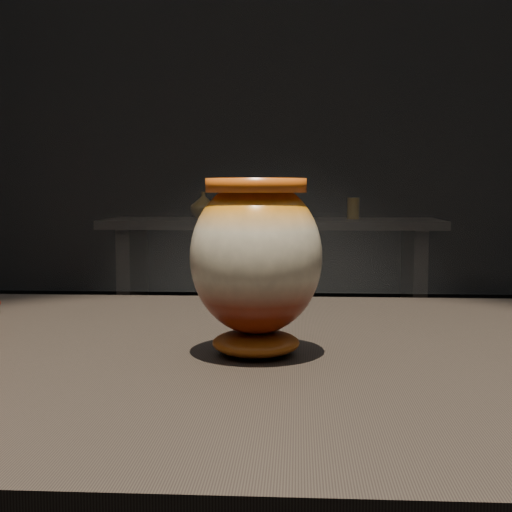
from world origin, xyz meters
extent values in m
cube|color=black|center=(0.00, 5.00, 1.60)|extent=(8.00, 3.20, 0.04)
cube|color=black|center=(0.00, 0.00, 0.88)|extent=(2.00, 0.80, 0.05)
ellipsoid|color=maroon|center=(-0.04, -0.03, 0.91)|extent=(0.13, 0.13, 0.03)
ellipsoid|color=beige|center=(-0.04, -0.03, 1.01)|extent=(0.19, 0.19, 0.17)
cylinder|color=orange|center=(-0.04, -0.03, 1.09)|extent=(0.14, 0.14, 0.02)
cube|color=black|center=(-0.15, 3.46, 0.88)|extent=(2.00, 0.60, 0.05)
cube|color=black|center=(-1.00, 3.46, 0.42)|extent=(0.08, 0.50, 0.85)
cube|color=black|center=(0.70, 3.46, 0.42)|extent=(0.08, 0.50, 0.85)
imported|color=#855B13|center=(-0.56, 3.45, 0.98)|extent=(0.22, 0.22, 0.16)
imported|color=maroon|center=(-0.06, 3.46, 0.99)|extent=(0.22, 0.22, 0.19)
cylinder|color=#855B13|center=(0.34, 3.48, 0.96)|extent=(0.07, 0.07, 0.13)
camera|label=1|loc=(0.01, -0.81, 1.09)|focal=50.00mm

